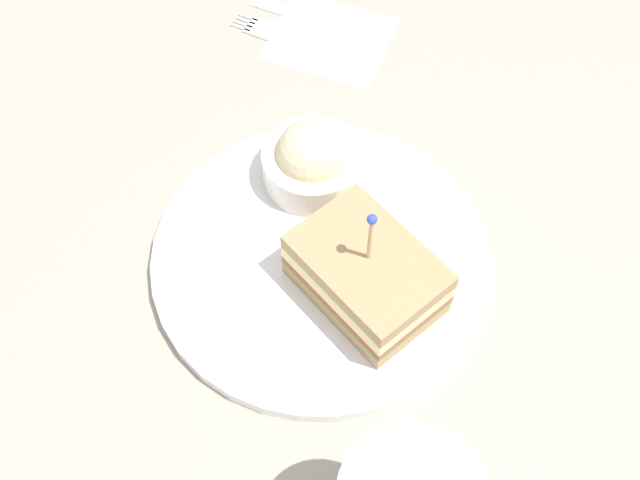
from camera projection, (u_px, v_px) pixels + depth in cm
name	position (u px, v px, depth cm)	size (l,w,h in cm)	color
ground_plane	(320.00, 269.00, 62.17)	(97.45, 97.45, 2.00)	#9E9384
plate	(320.00, 258.00, 60.84)	(25.22, 25.22, 1.15)	white
sandwich_half_center	(367.00, 274.00, 56.68)	(11.72, 12.44, 9.69)	tan
coleslaw_bowl	(306.00, 161.00, 62.31)	(7.83, 7.83, 5.64)	silver
napkin	(329.00, 39.00, 73.84)	(10.38, 9.34, 0.15)	white
fork	(283.00, 36.00, 73.90)	(11.85, 7.73, 0.35)	silver
knife	(303.00, 16.00, 75.31)	(10.92, 6.80, 0.35)	silver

